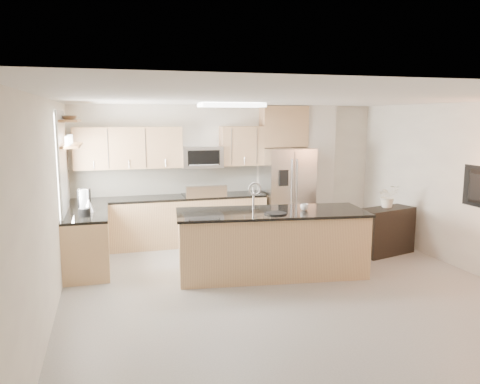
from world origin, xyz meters
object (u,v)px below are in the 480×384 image
object	(u,v)px
microwave	(202,157)
platter	(275,213)
range	(204,218)
refrigerator	(287,193)
island	(271,243)
credenza	(386,231)
coffee_maker	(84,200)
cup	(304,207)
flower_vase	(388,190)
bowl	(69,117)
kettle	(89,205)
blender	(84,205)

from	to	relation	value
microwave	platter	distance (m)	2.55
range	refrigerator	world-z (taller)	refrigerator
island	platter	bearing A→B (deg)	-87.19
refrigerator	credenza	xyz separation A→B (m)	(1.26, -1.53, -0.48)
credenza	coffee_maker	xyz separation A→B (m)	(-5.02, 0.71, 0.67)
range	coffee_maker	world-z (taller)	coffee_maker
microwave	refrigerator	xyz separation A→B (m)	(1.66, -0.17, -0.74)
cup	platter	xyz separation A→B (m)	(-0.51, -0.13, -0.04)
credenza	range	bearing A→B (deg)	136.26
microwave	flower_vase	bearing A→B (deg)	-28.82
platter	flower_vase	size ratio (longest dim) A/B	0.54
range	bowl	bearing A→B (deg)	-159.41
bowl	range	bearing A→B (deg)	20.59
refrigerator	island	bearing A→B (deg)	-117.17
credenza	cup	bearing A→B (deg)	-178.12
credenza	kettle	distance (m)	5.01
microwave	coffee_maker	size ratio (longest dim) A/B	2.27
microwave	refrigerator	distance (m)	1.82
range	kettle	distance (m)	2.35
range	credenza	size ratio (longest dim) A/B	1.12
microwave	island	distance (m)	2.54
microwave	blender	xyz separation A→B (m)	(-2.07, -1.51, -0.54)
coffee_maker	refrigerator	bearing A→B (deg)	12.39
range	flower_vase	bearing A→B (deg)	-26.95
microwave	island	bearing A→B (deg)	-73.97
cup	platter	world-z (taller)	cup
microwave	flower_vase	world-z (taller)	microwave
platter	flower_vase	distance (m)	2.49
credenza	blender	bearing A→B (deg)	162.43
blender	coffee_maker	xyz separation A→B (m)	(-0.02, 0.51, -0.01)
blender	kettle	distance (m)	0.34
refrigerator	coffee_maker	distance (m)	3.85
bowl	flower_vase	size ratio (longest dim) A/B	0.58
refrigerator	bowl	xyz separation A→B (m)	(-3.91, -0.80, 1.49)
microwave	cup	distance (m)	2.60
cup	flower_vase	bearing A→B (deg)	18.68
blender	flower_vase	world-z (taller)	flower_vase
cup	blender	xyz separation A→B (m)	(-3.20, 0.75, 0.06)
range	cup	size ratio (longest dim) A/B	9.24
platter	bowl	bearing A→B (deg)	153.50
cup	blender	size ratio (longest dim) A/B	0.31
refrigerator	flower_vase	world-z (taller)	refrigerator
island	platter	distance (m)	0.54
credenza	cup	xyz separation A→B (m)	(-1.80, -0.56, 0.62)
island	flower_vase	world-z (taller)	flower_vase
range	cup	bearing A→B (deg)	-62.30
microwave	credenza	world-z (taller)	microwave
blender	refrigerator	bearing A→B (deg)	19.71
island	bowl	xyz separation A→B (m)	(-2.88, 1.21, 1.89)
refrigerator	platter	xyz separation A→B (m)	(-1.05, -2.22, 0.10)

